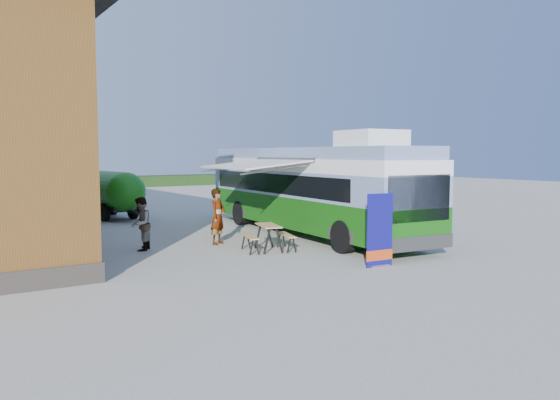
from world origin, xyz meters
TOP-DOWN VIEW (x-y plane):
  - ground at (0.00, 0.00)m, footprint 100.00×100.00m
  - hedge at (8.00, 38.00)m, footprint 40.00×3.00m
  - bus at (2.45, 3.85)m, footprint 3.67×12.81m
  - awning at (0.08, 3.58)m, footprint 2.99×4.44m
  - banner at (0.45, -2.31)m, footprint 0.89×0.23m
  - picnic_table at (-0.82, 1.48)m, footprint 1.80×1.69m
  - person_a at (-1.59, 3.57)m, footprint 0.84×0.78m
  - person_b at (-4.26, 3.77)m, footprint 1.01×1.07m
  - slurry_tanker at (-2.56, 13.59)m, footprint 2.31×6.18m

SIDE VIEW (x-z plane):
  - ground at x=0.00m, z-range 0.00..0.00m
  - hedge at x=8.00m, z-range 0.00..1.00m
  - picnic_table at x=-0.82m, z-range 0.21..1.06m
  - banner at x=0.45m, z-range -0.19..1.86m
  - person_b at x=-4.26m, z-range 0.00..1.74m
  - person_a at x=-1.59m, z-range 0.00..1.93m
  - slurry_tanker at x=-2.56m, z-range 0.17..2.46m
  - bus at x=2.45m, z-range -0.09..3.80m
  - awning at x=0.08m, z-range 2.57..3.09m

